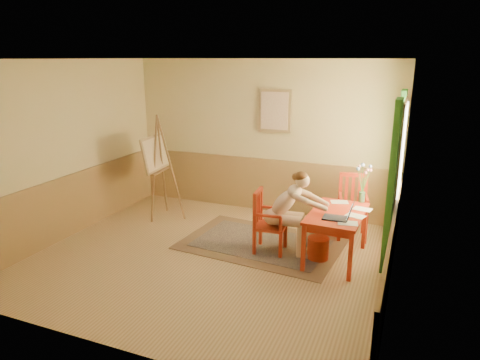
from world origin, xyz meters
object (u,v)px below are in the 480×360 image
at_px(chair_left, 267,222).
at_px(figure, 290,209).
at_px(laptop, 340,216).
at_px(table, 337,218).
at_px(chair_back, 352,206).
at_px(easel, 157,157).

relative_size(chair_left, figure, 0.75).
bearing_deg(laptop, table, 107.44).
height_order(chair_back, figure, figure).
height_order(table, laptop, laptop).
bearing_deg(laptop, figure, 165.79).
distance_m(chair_left, chair_back, 1.53).
relative_size(table, figure, 0.96).
distance_m(chair_back, figure, 1.30).
xyz_separation_m(table, chair_back, (0.09, 0.96, -0.12)).
height_order(figure, easel, easel).
bearing_deg(laptop, chair_back, 89.70).
height_order(chair_left, laptop, laptop).
bearing_deg(figure, table, 5.86).
height_order(table, chair_back, chair_back).
distance_m(figure, laptop, 0.78).
relative_size(table, easel, 0.66).
distance_m(laptop, easel, 3.50).
distance_m(table, easel, 3.38).
bearing_deg(chair_back, easel, -173.53).
relative_size(chair_left, easel, 0.51).
bearing_deg(easel, chair_back, 6.47).
distance_m(chair_left, laptop, 1.12).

